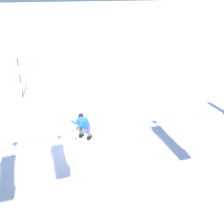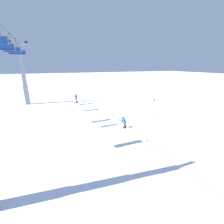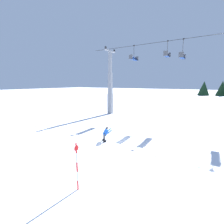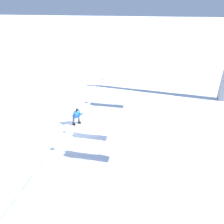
# 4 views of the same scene
# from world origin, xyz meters

# --- Properties ---
(ground_plane) EXTENTS (260.00, 260.00, 0.00)m
(ground_plane) POSITION_xyz_m (0.00, 0.00, 0.00)
(ground_plane) COLOR white
(skier_carving_main) EXTENTS (1.56, 1.57, 1.46)m
(skier_carving_main) POSITION_xyz_m (-0.46, -0.15, 0.76)
(skier_carving_main) COLOR white
(skier_carving_main) RESTS_ON ground_plane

